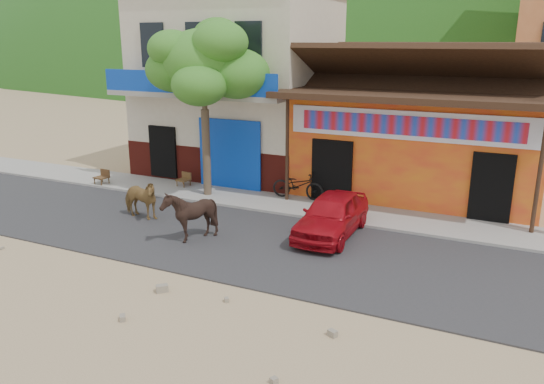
{
  "coord_description": "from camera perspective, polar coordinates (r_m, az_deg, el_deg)",
  "views": [
    {
      "loc": [
        5.11,
        -9.57,
        5.41
      ],
      "look_at": [
        -0.77,
        3.0,
        1.4
      ],
      "focal_mm": 35.0,
      "sensor_mm": 36.0,
      "label": 1
    }
  ],
  "objects": [
    {
      "name": "sidewalk",
      "position": [
        17.24,
        6.56,
        -2.07
      ],
      "size": [
        60.0,
        2.0,
        0.12
      ],
      "primitive_type": "cube",
      "color": "gray",
      "rests_on": "ground"
    },
    {
      "name": "dance_club",
      "position": [
        20.15,
        15.84,
        5.18
      ],
      "size": [
        8.0,
        6.0,
        3.6
      ],
      "primitive_type": "cube",
      "color": "orange",
      "rests_on": "ground"
    },
    {
      "name": "cow_dark",
      "position": [
        14.69,
        -8.82,
        -2.47
      ],
      "size": [
        1.65,
        1.55,
        1.47
      ],
      "primitive_type": "imported",
      "rotation": [
        0.0,
        0.0,
        -1.25
      ],
      "color": "black",
      "rests_on": "road"
    },
    {
      "name": "cafe_chair_left",
      "position": [
        20.01,
        -9.54,
        1.94
      ],
      "size": [
        0.49,
        0.49,
        0.93
      ],
      "primitive_type": null,
      "rotation": [
        0.0,
        0.0,
        -0.13
      ],
      "color": "#51321B",
      "rests_on": "sidewalk"
    },
    {
      "name": "road",
      "position": [
        14.18,
        1.98,
        -6.24
      ],
      "size": [
        60.0,
        5.0,
        0.04
      ],
      "primitive_type": "cube",
      "color": "#28282B",
      "rests_on": "ground"
    },
    {
      "name": "tree",
      "position": [
        18.33,
        -7.24,
        8.81
      ],
      "size": [
        3.0,
        3.0,
        6.0
      ],
      "primitive_type": null,
      "color": "#2D721E",
      "rests_on": "sidewalk"
    },
    {
      "name": "cow_tan",
      "position": [
        16.86,
        -14.07,
        -0.72
      ],
      "size": [
        1.54,
        0.8,
        1.26
      ],
      "primitive_type": "imported",
      "rotation": [
        0.0,
        0.0,
        1.49
      ],
      "color": "olive",
      "rests_on": "road"
    },
    {
      "name": "scooter",
      "position": [
        18.18,
        2.81,
        0.75
      ],
      "size": [
        1.86,
        0.75,
        0.96
      ],
      "primitive_type": "imported",
      "rotation": [
        0.0,
        0.0,
        1.63
      ],
      "color": "black",
      "rests_on": "sidewalk"
    },
    {
      "name": "red_car",
      "position": [
        15.08,
        6.45,
        -2.44
      ],
      "size": [
        1.42,
        3.53,
        1.2
      ],
      "primitive_type": "imported",
      "rotation": [
        0.0,
        0.0,
        -0.0
      ],
      "color": "#AC0C16",
      "rests_on": "road"
    },
    {
      "name": "cafe_building",
      "position": [
        22.35,
        -3.44,
        11.19
      ],
      "size": [
        7.0,
        6.0,
        7.0
      ],
      "primitive_type": "cube",
      "color": "beige",
      "rests_on": "ground"
    },
    {
      "name": "ground",
      "position": [
        12.13,
        -2.75,
        -10.4
      ],
      "size": [
        120.0,
        120.0,
        0.0
      ],
      "primitive_type": "plane",
      "color": "#9E825B",
      "rests_on": "ground"
    },
    {
      "name": "cafe_chair_right",
      "position": [
        21.06,
        -17.93,
        2.15
      ],
      "size": [
        0.51,
        0.51,
        0.99
      ],
      "primitive_type": null,
      "rotation": [
        0.0,
        0.0,
        -0.11
      ],
      "color": "#4E371A",
      "rests_on": "sidewalk"
    }
  ]
}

